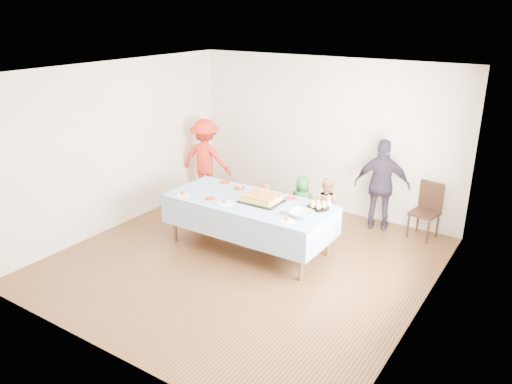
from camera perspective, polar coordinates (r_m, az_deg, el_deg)
ground at (r=7.34m, az=-1.36°, el=-7.80°), size 5.00×5.00×0.00m
room_walls at (r=6.66m, az=-1.08°, el=5.64°), size 5.04×5.04×2.72m
party_table at (r=7.40m, az=-0.81°, el=-1.36°), size 2.50×1.10×0.78m
birthday_cake at (r=7.31m, az=0.63°, el=-0.76°), size 0.59×0.45×0.10m
rolls_tray at (r=7.13m, az=7.11°, el=-1.54°), size 0.33×0.33×0.10m
punch_bowl at (r=6.83m, az=5.19°, el=-2.51°), size 0.32×0.32×0.08m
party_hat at (r=7.23m, az=8.31°, el=-0.87°), size 0.11×0.11×0.18m
fork_pile at (r=6.93m, az=2.80°, el=-2.14°), size 0.24×0.18×0.07m
plate_red_far_a at (r=8.14m, az=-3.58°, el=1.11°), size 0.17×0.17×0.01m
plate_red_far_b at (r=7.88m, az=-1.91°, el=0.47°), size 0.18×0.18×0.01m
plate_red_far_c at (r=7.65m, az=0.78°, el=-0.14°), size 0.18×0.18×0.01m
plate_red_far_d at (r=7.46m, az=4.03°, el=-0.71°), size 0.17×0.17×0.01m
plate_red_near at (r=7.47m, az=-5.27°, el=-0.72°), size 0.16×0.16×0.01m
plate_white_left at (r=7.65m, az=-8.34°, el=-0.34°), size 0.22×0.22×0.01m
plate_white_mid at (r=7.27m, az=-3.59°, el=-1.28°), size 0.24×0.24×0.01m
plate_white_right at (r=6.68m, az=3.56°, el=-3.29°), size 0.20×0.20×0.01m
dining_chair at (r=8.33m, az=18.97°, el=-1.65°), size 0.45×0.45×0.90m
toddler_left at (r=8.24m, az=1.18°, el=-1.60°), size 0.32×0.25×0.77m
toddler_mid at (r=8.17m, az=5.29°, el=-1.30°), size 0.51×0.39×0.92m
toddler_right at (r=8.09m, az=8.03°, el=-1.56°), size 0.49×0.39×0.94m
adult_left at (r=9.48m, az=-5.74°, el=3.74°), size 1.10×0.78×1.54m
adult_right at (r=8.33m, az=14.20°, el=0.77°), size 0.95×0.58×1.52m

